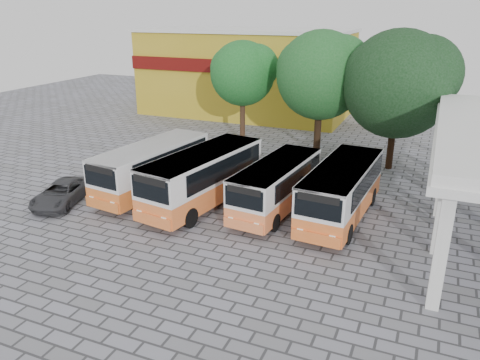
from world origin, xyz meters
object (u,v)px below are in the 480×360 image
at_px(bus_centre_right, 277,183).
at_px(bus_centre_left, 203,175).
at_px(bus_far_right, 342,189).
at_px(parked_car, 62,193).
at_px(bus_far_left, 152,166).

bearing_deg(bus_centre_right, bus_centre_left, -162.06).
height_order(bus_centre_left, bus_far_right, bus_centre_left).
relative_size(bus_centre_right, parked_car, 1.72).
relative_size(bus_far_left, parked_car, 1.88).
distance_m(bus_far_left, bus_centre_right, 7.41).
bearing_deg(bus_centre_right, parked_car, -155.92).
bearing_deg(bus_far_left, bus_centre_right, 10.21).
relative_size(bus_centre_left, bus_centre_right, 1.15).
distance_m(bus_far_left, bus_centre_left, 3.56).
xyz_separation_m(bus_far_left, bus_far_right, (10.74, 0.60, -0.01)).
height_order(bus_far_left, bus_centre_right, bus_far_left).
bearing_deg(bus_far_left, bus_far_right, 10.67).
xyz_separation_m(bus_centre_left, bus_centre_right, (3.87, 0.84, -0.20)).
height_order(bus_far_right, parked_car, bus_far_right).
relative_size(bus_centre_right, bus_far_right, 0.93).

